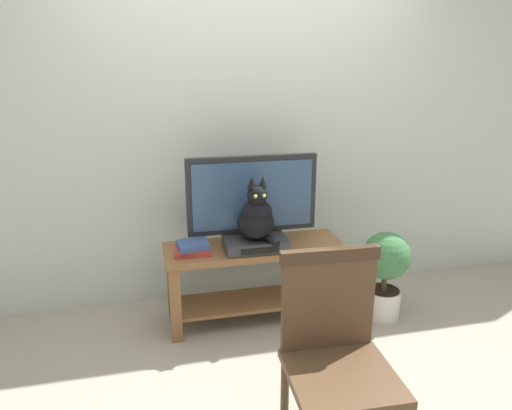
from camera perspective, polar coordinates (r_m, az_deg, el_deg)
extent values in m
plane|color=gray|center=(3.01, 2.67, -18.37)|extent=(12.00, 12.00, 0.00)
cube|color=#B7BCB2|center=(3.47, -1.72, 11.31)|extent=(7.00, 0.12, 2.80)
cube|color=brown|center=(3.20, -0.21, -5.26)|extent=(1.21, 0.42, 0.04)
cube|color=brown|center=(3.11, -9.73, -11.85)|extent=(0.07, 0.07, 0.51)
cube|color=brown|center=(3.34, 9.86, -9.75)|extent=(0.07, 0.07, 0.51)
cube|color=brown|center=(3.39, -10.10, -9.34)|extent=(0.07, 0.07, 0.51)
cube|color=brown|center=(3.60, 7.91, -7.61)|extent=(0.07, 0.07, 0.51)
cube|color=brown|center=(3.37, -0.20, -11.46)|extent=(1.11, 0.34, 0.02)
cube|color=black|center=(3.24, -0.45, -4.26)|extent=(0.32, 0.20, 0.03)
cube|color=black|center=(3.23, -0.46, -3.59)|extent=(0.06, 0.04, 0.05)
cube|color=black|center=(3.14, -0.47, 1.30)|extent=(0.88, 0.05, 0.52)
cube|color=navy|center=(3.11, -0.35, 1.17)|extent=(0.81, 0.01, 0.45)
sphere|color=#2672F2|center=(3.30, 6.83, -2.47)|extent=(0.01, 0.01, 0.01)
cube|color=#2D2D30|center=(3.12, -0.04, -4.71)|extent=(0.42, 0.25, 0.08)
cube|color=black|center=(3.00, 0.52, -5.58)|extent=(0.25, 0.01, 0.04)
ellipsoid|color=black|center=(3.07, -0.04, -2.14)|extent=(0.24, 0.25, 0.22)
ellipsoid|color=black|center=(3.01, 0.10, -1.08)|extent=(0.20, 0.16, 0.20)
sphere|color=black|center=(2.97, 0.15, 1.20)|extent=(0.13, 0.13, 0.13)
cone|color=black|center=(2.94, -0.52, 2.74)|extent=(0.06, 0.06, 0.07)
cone|color=black|center=(2.95, 0.83, 2.82)|extent=(0.06, 0.06, 0.07)
sphere|color=#B2C64C|center=(2.90, -0.07, 1.05)|extent=(0.02, 0.02, 0.02)
sphere|color=#B2C64C|center=(2.91, 0.92, 1.11)|extent=(0.02, 0.02, 0.02)
cylinder|color=black|center=(3.03, 1.66, -4.13)|extent=(0.09, 0.20, 0.04)
cylinder|color=#513823|center=(2.42, 3.49, -22.16)|extent=(0.04, 0.04, 0.42)
cylinder|color=#513823|center=(2.53, 12.84, -20.64)|extent=(0.04, 0.04, 0.42)
cube|color=#513823|center=(2.18, 10.33, -19.77)|extent=(0.48, 0.48, 0.04)
cube|color=#513823|center=(2.21, 8.75, -11.13)|extent=(0.43, 0.06, 0.49)
cube|color=#412C1C|center=(2.11, 9.01, -5.99)|extent=(0.46, 0.06, 0.06)
cube|color=#B2332D|center=(3.08, -7.69, -5.52)|extent=(0.24, 0.17, 0.04)
cube|color=#33477A|center=(3.06, -7.66, -4.83)|extent=(0.21, 0.18, 0.04)
cylinder|color=beige|center=(3.51, 15.05, -11.43)|extent=(0.24, 0.24, 0.21)
cylinder|color=#332319|center=(3.47, 15.18, -10.03)|extent=(0.22, 0.22, 0.02)
cylinder|color=#4C3823|center=(3.43, 15.27, -8.93)|extent=(0.04, 0.04, 0.13)
sphere|color=#386B3D|center=(3.36, 15.52, -5.93)|extent=(0.33, 0.33, 0.33)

